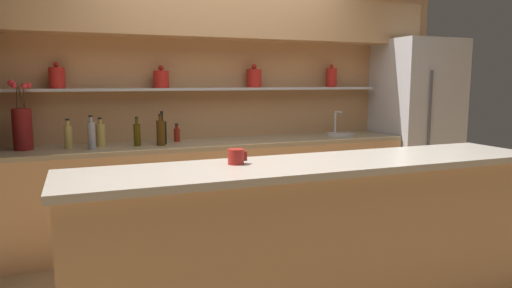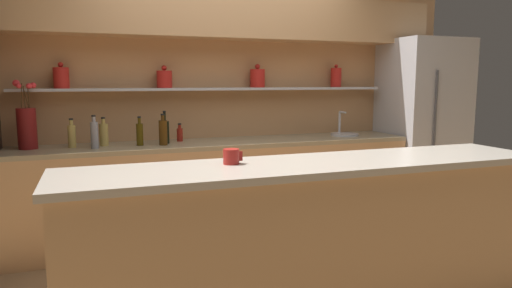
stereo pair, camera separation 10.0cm
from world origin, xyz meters
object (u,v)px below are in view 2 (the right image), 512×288
flower_vase (27,126)px  bottle_oil_6 (140,134)px  bottle_spirit_0 (163,132)px  bottle_sauce_2 (180,134)px  bottle_wine_1 (165,132)px  sink_fixture (344,133)px  bottle_spirit_4 (104,134)px  bottle_spirit_3 (94,134)px  coffee_mug (231,157)px  refrigerator (421,128)px  bottle_spirit_5 (72,136)px

flower_vase → bottle_oil_6: 0.91m
bottle_spirit_0 → bottle_sauce_2: 0.28m
bottle_oil_6 → bottle_wine_1: bearing=13.4°
sink_fixture → bottle_wine_1: bottle_wine_1 is taller
bottle_oil_6 → bottle_spirit_4: bearing=163.7°
flower_vase → bottle_sauce_2: size_ratio=3.38×
bottle_sauce_2 → bottle_spirit_3: 0.79m
sink_fixture → bottle_sauce_2: size_ratio=1.68×
bottle_spirit_4 → coffee_mug: (0.64, -1.75, 0.04)m
bottle_sauce_2 → bottle_oil_6: 0.42m
sink_fixture → coffee_mug: size_ratio=2.55×
bottle_spirit_4 → sink_fixture: bearing=-1.1°
bottle_sauce_2 → bottle_spirit_3: bottle_spirit_3 is taller
sink_fixture → refrigerator: bearing=-3.0°
bottle_spirit_3 → refrigerator: bearing=0.7°
bottle_oil_6 → bottle_spirit_0: bearing=-13.8°
refrigerator → flower_vase: size_ratio=3.35×
bottle_wine_1 → bottle_spirit_3: bottle_wine_1 is taller
refrigerator → bottle_wine_1: bearing=178.7°
bottle_wine_1 → bottle_oil_6: bearing=-166.6°
bottle_spirit_0 → bottle_spirit_4: size_ratio=1.11×
refrigerator → bottle_sauce_2: bearing=176.3°
bottle_spirit_4 → bottle_spirit_3: bearing=-119.1°
flower_vase → refrigerator: bearing=-1.7°
bottle_sauce_2 → coffee_mug: coffee_mug is taller
refrigerator → flower_vase: 3.94m
bottle_spirit_0 → bottle_wine_1: size_ratio=0.94×
bottle_spirit_3 → bottle_sauce_2: bearing=15.7°
flower_vase → bottle_wine_1: (1.13, -0.05, -0.08)m
bottle_wine_1 → bottle_spirit_3: bearing=-170.0°
sink_fixture → bottle_wine_1: bearing=179.6°
flower_vase → bottle_spirit_5: size_ratio=2.29×
flower_vase → bottle_spirit_3: bearing=-16.7°
flower_vase → bottle_spirit_0: 1.11m
bottle_wine_1 → bottle_spirit_5: 0.79m
bottle_spirit_0 → bottle_spirit_5: bottle_spirit_0 is taller
bottle_wine_1 → bottle_spirit_4: size_ratio=1.18×
bottle_spirit_4 → bottle_oil_6: bottle_oil_6 is taller
sink_fixture → bottle_spirit_5: 2.64m
flower_vase → coffee_mug: 2.17m
bottle_sauce_2 → bottle_oil_6: bottle_oil_6 is taller
refrigerator → bottle_wine_1: (-2.80, 0.06, 0.06)m
flower_vase → bottle_spirit_4: 0.61m
sink_fixture → bottle_spirit_5: (-2.64, 0.02, 0.08)m
bottle_spirit_5 → bottle_oil_6: bearing=-6.2°
bottle_wine_1 → bottle_sauce_2: (0.15, 0.11, -0.04)m
bottle_spirit_0 → bottle_spirit_3: bearing=-179.6°
bottle_wine_1 → bottle_spirit_4: bearing=176.4°
refrigerator → sink_fixture: refrigerator is taller
bottle_wine_1 → coffee_mug: 1.73m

